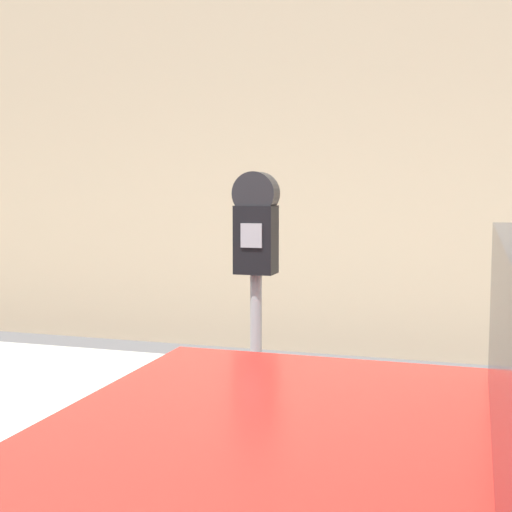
# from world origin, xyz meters

# --- Properties ---
(sidewalk) EXTENTS (24.00, 2.80, 0.12)m
(sidewalk) POSITION_xyz_m (0.00, 2.20, 0.06)
(sidewalk) COLOR #ADAAA3
(sidewalk) RESTS_ON ground_plane
(parking_meter) EXTENTS (0.20, 0.14, 1.46)m
(parking_meter) POSITION_xyz_m (0.09, 1.34, 1.20)
(parking_meter) COLOR gray
(parking_meter) RESTS_ON sidewalk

